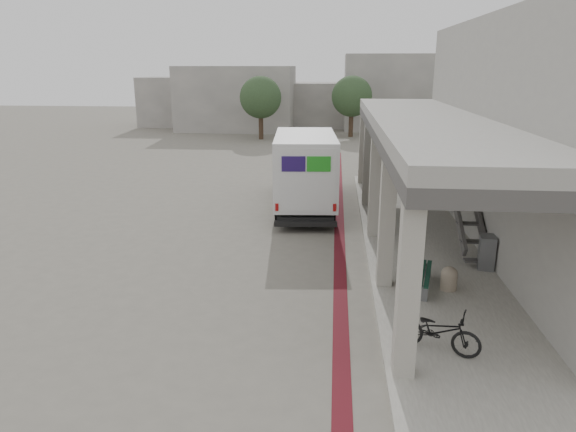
# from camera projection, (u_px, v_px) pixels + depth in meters

# --- Properties ---
(ground) EXTENTS (120.00, 120.00, 0.00)m
(ground) POSITION_uv_depth(u_px,v_px,m) (301.00, 293.00, 12.92)
(ground) COLOR #666157
(ground) RESTS_ON ground
(bike_lane_stripe) EXTENTS (0.35, 40.00, 0.01)m
(bike_lane_stripe) POSITION_uv_depth(u_px,v_px,m) (340.00, 265.00, 14.74)
(bike_lane_stripe) COLOR #531018
(bike_lane_stripe) RESTS_ON ground
(sidewalk) EXTENTS (4.40, 28.00, 0.12)m
(sidewalk) POSITION_uv_depth(u_px,v_px,m) (463.00, 297.00, 12.55)
(sidewalk) COLOR gray
(sidewalk) RESTS_ON ground
(transit_building) EXTENTS (7.60, 17.00, 7.00)m
(transit_building) POSITION_uv_depth(u_px,v_px,m) (534.00, 137.00, 15.67)
(transit_building) COLOR gray
(transit_building) RESTS_ON ground
(distant_backdrop) EXTENTS (28.00, 10.00, 6.50)m
(distant_backdrop) POSITION_uv_depth(u_px,v_px,m) (296.00, 98.00, 46.71)
(distant_backdrop) COLOR gray
(distant_backdrop) RESTS_ON ground
(tree_left) EXTENTS (3.20, 3.20, 4.80)m
(tree_left) POSITION_uv_depth(u_px,v_px,m) (261.00, 98.00, 39.23)
(tree_left) COLOR #38281C
(tree_left) RESTS_ON ground
(tree_mid) EXTENTS (3.20, 3.20, 4.80)m
(tree_mid) POSITION_uv_depth(u_px,v_px,m) (352.00, 97.00, 40.52)
(tree_mid) COLOR #38281C
(tree_mid) RESTS_ON ground
(tree_right) EXTENTS (3.20, 3.20, 4.80)m
(tree_right) POSITION_uv_depth(u_px,v_px,m) (458.00, 98.00, 38.86)
(tree_right) COLOR #38281C
(tree_right) RESTS_ON ground
(fedex_truck) EXTENTS (2.70, 7.24, 3.03)m
(fedex_truck) POSITION_uv_depth(u_px,v_px,m) (305.00, 168.00, 20.37)
(fedex_truck) COLOR black
(fedex_truck) RESTS_ON ground
(bench) EXTENTS (0.77, 1.84, 0.42)m
(bench) POSITION_uv_depth(u_px,v_px,m) (422.00, 277.00, 12.84)
(bench) COLOR slate
(bench) RESTS_ON sidewalk
(bollard_near) EXTENTS (0.40, 0.40, 0.61)m
(bollard_near) POSITION_uv_depth(u_px,v_px,m) (449.00, 278.00, 12.76)
(bollard_near) COLOR gray
(bollard_near) RESTS_ON sidewalk
(bollard_far) EXTENTS (0.37, 0.37, 0.55)m
(bollard_far) POSITION_uv_depth(u_px,v_px,m) (407.00, 278.00, 12.84)
(bollard_far) COLOR gray
(bollard_far) RESTS_ON sidewalk
(utility_cabinet) EXTENTS (0.52, 0.63, 0.93)m
(utility_cabinet) POSITION_uv_depth(u_px,v_px,m) (487.00, 252.00, 14.07)
(utility_cabinet) COLOR slate
(utility_cabinet) RESTS_ON sidewalk
(bicycle_black) EXTENTS (1.76, 1.17, 0.88)m
(bicycle_black) POSITION_uv_depth(u_px,v_px,m) (438.00, 331.00, 9.95)
(bicycle_black) COLOR black
(bicycle_black) RESTS_ON sidewalk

